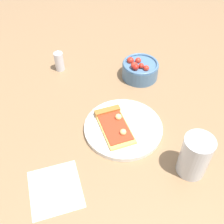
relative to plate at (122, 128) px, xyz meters
name	(u,v)px	position (x,y,z in m)	size (l,w,h in m)	color
ground_plane	(121,118)	(0.00, 0.04, -0.01)	(2.40, 2.40, 0.00)	#93704C
plate	(122,128)	(0.00, 0.00, 0.00)	(0.23, 0.23, 0.01)	white
pizza_slice_main	(114,124)	(-0.02, 0.01, 0.01)	(0.11, 0.16, 0.03)	#E5B256
salad_bowl	(140,69)	(0.10, 0.24, 0.03)	(0.13, 0.13, 0.08)	#4C7299
soda_glass	(195,156)	(0.15, -0.16, 0.05)	(0.07, 0.07, 0.12)	silver
paper_napkin	(55,189)	(-0.19, -0.17, -0.01)	(0.12, 0.14, 0.00)	silver
pepper_shaker	(59,60)	(-0.18, 0.32, 0.03)	(0.03, 0.03, 0.08)	silver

